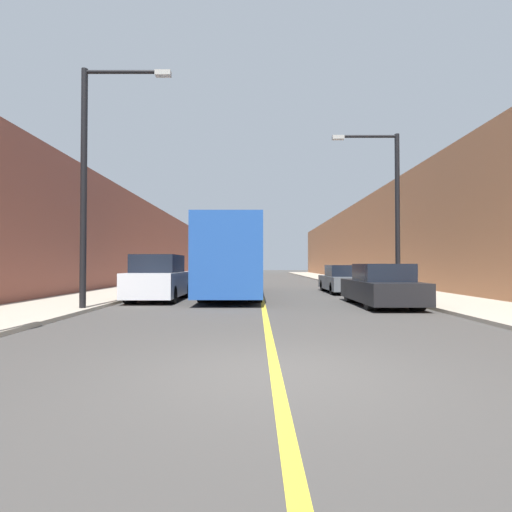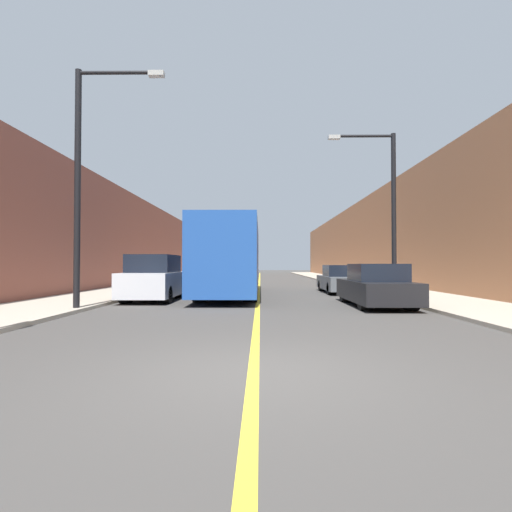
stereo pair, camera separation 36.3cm
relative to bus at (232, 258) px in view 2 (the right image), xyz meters
The scene contains 12 objects.
ground_plane 14.15m from the bus, 84.71° to the right, with size 200.00×200.00×0.00m, color #3F3D3A.
sidewalk_left 17.19m from the bus, 110.42° to the left, with size 3.59×72.00×0.11m, color #A89E8C.
sidewalk_right 18.24m from the bus, 61.91° to the left, with size 3.59×72.00×0.11m, color #A89E8C.
building_row_left 18.82m from the bus, 121.34° to the left, with size 4.00×72.00×6.58m, color brown.
building_row_right 20.31m from the bus, 52.39° to the left, with size 4.00×72.00×7.24m, color #B2724C.
road_center_line 16.17m from the bus, 85.39° to the left, with size 0.16×72.00×0.01m, color gold.
bus is the anchor object (origin of this frame).
parked_suv_left 4.26m from the bus, 135.90° to the right, with size 1.93×4.64×1.88m.
car_right_near 7.60m from the bus, 42.80° to the right, with size 1.88×4.69×1.51m.
car_right_mid 5.87m from the bus, 15.33° to the left, with size 1.76×4.65×1.46m.
street_lamp_left 8.43m from the bus, 121.86° to the right, with size 2.87×0.24×7.65m.
street_lamp_right 7.60m from the bus, 20.23° to the right, with size 2.87×0.24×6.95m.
Camera 2 is at (0.10, -5.45, 1.49)m, focal length 28.00 mm.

